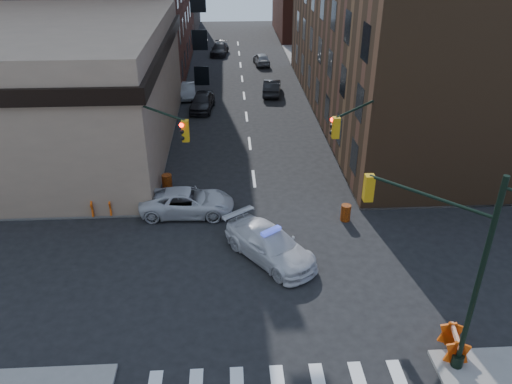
{
  "coord_description": "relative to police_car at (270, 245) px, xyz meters",
  "views": [
    {
      "loc": [
        -1.52,
        -19.3,
        14.86
      ],
      "look_at": [
        -0.19,
        4.09,
        2.2
      ],
      "focal_mm": 35.0,
      "sensor_mm": 36.0,
      "label": 1
    }
  ],
  "objects": [
    {
      "name": "sidewalk_nw",
      "position": [
        -23.33,
        31.59,
        -0.72
      ],
      "size": [
        34.0,
        54.5,
        0.15
      ],
      "primitive_type": "cube",
      "color": "gray",
      "rests_on": "ground"
    },
    {
      "name": "pedestrian_a",
      "position": [
        -7.36,
        4.84,
        0.31
      ],
      "size": [
        0.83,
        0.8,
        1.91
      ],
      "primitive_type": "imported",
      "rotation": [
        0.0,
        0.0,
        -0.73
      ],
      "color": "black",
      "rests_on": "sidewalk_nw"
    },
    {
      "name": "commercial_row_ne",
      "position": [
        12.67,
        21.34,
        6.2
      ],
      "size": [
        14.0,
        34.0,
        14.0
      ],
      "primitive_type": "cube",
      "color": "#4C331E",
      "rests_on": "ground"
    },
    {
      "name": "barricade_nw_a",
      "position": [
        -9.83,
        5.13,
        -0.22
      ],
      "size": [
        1.23,
        0.81,
        0.85
      ],
      "primitive_type": null,
      "rotation": [
        0.0,
        0.0,
        0.23
      ],
      "color": "#E6410A",
      "rests_on": "sidewalk_nw"
    },
    {
      "name": "barricade_se_a",
      "position": [
        6.52,
        -6.86,
        -0.13
      ],
      "size": [
        0.9,
        1.46,
        1.02
      ],
      "primitive_type": null,
      "rotation": [
        0.0,
        0.0,
        1.4
      ],
      "color": "#E45C0A",
      "rests_on": "sidewalk_se"
    },
    {
      "name": "barricade_nw_b",
      "position": [
        -9.22,
        4.54,
        -0.15
      ],
      "size": [
        1.38,
        0.78,
        1.0
      ],
      "primitive_type": null,
      "rotation": [
        0.0,
        0.0,
        0.09
      ],
      "color": "#F0340B",
      "rests_on": "sidewalk_nw"
    },
    {
      "name": "signal_pole_ne",
      "position": [
        5.5,
        4.2,
        3.54
      ],
      "size": [
        3.67,
        3.58,
        8.0
      ],
      "rotation": [
        0.0,
        0.0,
        -2.36
      ],
      "color": "black",
      "rests_on": "sidewalk_ne"
    },
    {
      "name": "tree_ne_far",
      "position": [
        7.17,
        32.84,
        2.69
      ],
      "size": [
        3.0,
        3.0,
        4.85
      ],
      "color": "black",
      "rests_on": "sidewalk_ne"
    },
    {
      "name": "signal_pole_nw",
      "position": [
        -6.18,
        4.18,
        3.54
      ],
      "size": [
        3.58,
        3.67,
        8.0
      ],
      "rotation": [
        0.0,
        0.0,
        -0.79
      ],
      "color": "black",
      "rests_on": "sidewalk_nw"
    },
    {
      "name": "parked_car_wdeep",
      "position": [
        -2.83,
        44.29,
        -0.1
      ],
      "size": [
        2.58,
        5.04,
        1.4
      ],
      "primitive_type": "imported",
      "rotation": [
        0.0,
        0.0,
        -0.13
      ],
      "color": "black",
      "rests_on": "ground"
    },
    {
      "name": "parked_car_wnear",
      "position": [
        -4.21,
        22.86,
        -0.0
      ],
      "size": [
        2.42,
        4.84,
        1.59
      ],
      "primitive_type": "imported",
      "rotation": [
        0.0,
        0.0,
        -0.12
      ],
      "color": "black",
      "rests_on": "ground"
    },
    {
      "name": "pedestrian_c",
      "position": [
        -13.03,
        8.53,
        0.24
      ],
      "size": [
        1.07,
        0.53,
        1.76
      ],
      "primitive_type": "imported",
      "rotation": [
        0.0,
        0.0,
        0.1
      ],
      "color": "#202530",
      "rests_on": "sidewalk_nw"
    },
    {
      "name": "barrel_road",
      "position": [
        4.57,
        3.36,
        -0.31
      ],
      "size": [
        0.66,
        0.66,
        0.97
      ],
      "primitive_type": "cylinder",
      "rotation": [
        0.0,
        0.0,
        0.24
      ],
      "color": "#E2620A",
      "rests_on": "ground"
    },
    {
      "name": "ground",
      "position": [
        -0.33,
        -1.16,
        -0.8
      ],
      "size": [
        140.0,
        140.0,
        0.0
      ],
      "primitive_type": "plane",
      "color": "black",
      "rests_on": "ground"
    },
    {
      "name": "barrel_bank",
      "position": [
        -5.83,
        7.47,
        -0.24
      ],
      "size": [
        0.82,
        0.82,
        1.12
      ],
      "primitive_type": "cylinder",
      "rotation": [
        0.0,
        0.0,
        -0.39
      ],
      "color": "#EF510B",
      "rests_on": "ground"
    },
    {
      "name": "police_car",
      "position": [
        0.0,
        0.0,
        0.0
      ],
      "size": [
        5.04,
        5.74,
        1.59
      ],
      "primitive_type": "imported",
      "rotation": [
        0.0,
        0.0,
        0.63
      ],
      "color": "silver",
      "rests_on": "ground"
    },
    {
      "name": "pedestrian_b",
      "position": [
        -10.6,
        6.83,
        0.13
      ],
      "size": [
        0.9,
        0.79,
        1.56
      ],
      "primitive_type": "imported",
      "rotation": [
        0.0,
        0.0,
        0.31
      ],
      "color": "black",
      "rests_on": "sidewalk_nw"
    },
    {
      "name": "pickup",
      "position": [
        -4.39,
        4.64,
        -0.05
      ],
      "size": [
        5.45,
        2.67,
        1.49
      ],
      "primitive_type": "imported",
      "rotation": [
        0.0,
        0.0,
        1.53
      ],
      "color": "silver",
      "rests_on": "ground"
    },
    {
      "name": "sidewalk_ne",
      "position": [
        22.67,
        31.59,
        -0.72
      ],
      "size": [
        34.0,
        54.5,
        0.15
      ],
      "primitive_type": "cube",
      "color": "gray",
      "rests_on": "ground"
    },
    {
      "name": "bank_building",
      "position": [
        -17.33,
        15.34,
        3.7
      ],
      "size": [
        22.0,
        22.0,
        9.0
      ],
      "primitive_type": "cube",
      "color": "#987D63",
      "rests_on": "ground"
    },
    {
      "name": "tree_ne_near",
      "position": [
        7.17,
        24.84,
        2.69
      ],
      "size": [
        3.0,
        3.0,
        4.85
      ],
      "color": "black",
      "rests_on": "sidewalk_ne"
    },
    {
      "name": "parked_car_wfar",
      "position": [
        -5.77,
        26.7,
        -0.13
      ],
      "size": [
        1.8,
        4.16,
        1.33
      ],
      "primitive_type": "imported",
      "rotation": [
        0.0,
        0.0,
        0.1
      ],
      "color": "gray",
      "rests_on": "ground"
    },
    {
      "name": "parked_car_efar",
      "position": [
        2.17,
        38.79,
        -0.1
      ],
      "size": [
        2.03,
        4.23,
        1.39
      ],
      "primitive_type": "imported",
      "rotation": [
        0.0,
        0.0,
        3.24
      ],
      "color": "gray",
      "rests_on": "ground"
    },
    {
      "name": "signal_pole_se",
      "position": [
        5.71,
        -6.68,
        3.82
      ],
      "size": [
        5.4,
        5.27,
        8.0
      ],
      "rotation": [
        0.0,
        0.0,
        2.36
      ],
      "color": "black",
      "rests_on": "sidewalk_se"
    },
    {
      "name": "parked_car_enear",
      "position": [
        2.42,
        27.15,
        -0.06
      ],
      "size": [
        2.16,
        4.67,
        1.48
      ],
      "primitive_type": "imported",
      "rotation": [
        0.0,
        0.0,
        3.01
      ],
      "color": "black",
      "rests_on": "ground"
    }
  ]
}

